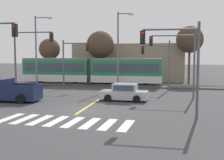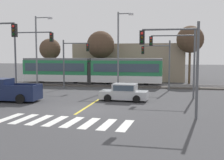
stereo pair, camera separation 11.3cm
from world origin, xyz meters
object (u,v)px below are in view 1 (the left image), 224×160
object	(u,v)px
traffic_light_far_left	(72,57)
bare_tree_east	(190,40)
street_lamp_west	(38,47)
traffic_light_mid_right	(179,53)
bare_tree_west	(100,45)
pickup_truck	(8,92)
traffic_light_near_right	(178,55)
sedan_crossing	(124,93)
light_rail_tram	(91,70)
traffic_light_far_right	(159,58)
traffic_light_mid_left	(27,51)
bare_tree_far_west	(50,49)
street_lamp_centre	(119,46)

from	to	relation	value
traffic_light_far_left	bare_tree_east	size ratio (longest dim) A/B	0.72
traffic_light_far_left	street_lamp_west	distance (m)	5.28
traffic_light_mid_right	bare_tree_west	distance (m)	17.08
pickup_truck	street_lamp_west	bearing A→B (deg)	102.42
traffic_light_near_right	street_lamp_west	bearing A→B (deg)	139.07
sedan_crossing	street_lamp_west	bearing A→B (deg)	145.53
light_rail_tram	bare_tree_west	distance (m)	5.46
traffic_light_near_right	bare_tree_west	world-z (taller)	bare_tree_west
bare_tree_west	bare_tree_east	xyz separation A→B (m)	(12.70, 0.79, 0.68)
sedan_crossing	traffic_light_far_right	bearing A→B (deg)	70.36
traffic_light_far_right	bare_tree_east	size ratio (longest dim) A/B	0.70
pickup_truck	street_lamp_west	xyz separation A→B (m)	(-2.37, 10.75, 4.18)
pickup_truck	traffic_light_mid_right	bearing A→B (deg)	18.09
pickup_truck	bare_tree_east	world-z (taller)	bare_tree_east
traffic_light_far_left	traffic_light_mid_right	world-z (taller)	traffic_light_mid_right
traffic_light_mid_right	street_lamp_west	world-z (taller)	street_lamp_west
traffic_light_near_right	traffic_light_mid_left	bearing A→B (deg)	151.56
traffic_light_near_right	bare_tree_far_west	world-z (taller)	bare_tree_far_west
traffic_light_mid_right	street_lamp_west	size ratio (longest dim) A/B	0.73
sedan_crossing	traffic_light_near_right	distance (m)	8.18
sedan_crossing	traffic_light_far_right	xyz separation A→B (m)	(2.81, 7.88, 2.96)
traffic_light_far_left	traffic_light_far_right	world-z (taller)	traffic_light_far_left
traffic_light_mid_left	street_lamp_west	distance (m)	6.91
traffic_light_mid_right	sedan_crossing	bearing A→B (deg)	-152.16
pickup_truck	traffic_light_near_right	distance (m)	15.17
light_rail_tram	bare_tree_east	size ratio (longest dim) A/B	2.28
pickup_truck	traffic_light_mid_left	size ratio (longest dim) A/B	0.80
traffic_light_far_left	street_lamp_west	xyz separation A→B (m)	(-4.99, 1.27, 1.19)
traffic_light_near_right	traffic_light_far_right	xyz separation A→B (m)	(-1.58, 13.91, -0.38)
bare_tree_west	street_lamp_west	bearing A→B (deg)	-131.14
bare_tree_west	pickup_truck	bearing A→B (deg)	-102.44
light_rail_tram	bare_tree_east	bearing A→B (deg)	21.25
traffic_light_near_right	light_rail_tram	bearing A→B (deg)	121.16
light_rail_tram	sedan_crossing	distance (m)	13.13
pickup_truck	sedan_crossing	bearing A→B (deg)	12.96
street_lamp_west	street_lamp_centre	world-z (taller)	street_lamp_centre
street_lamp_west	pickup_truck	bearing A→B (deg)	-77.58
traffic_light_far_left	street_lamp_centre	world-z (taller)	street_lamp_centre
bare_tree_far_west	bare_tree_west	distance (m)	8.17
pickup_truck	street_lamp_west	distance (m)	11.78
street_lamp_west	bare_tree_east	size ratio (longest dim) A/B	1.09
traffic_light_far_left	bare_tree_far_west	xyz separation A→B (m)	(-6.78, 9.01, 1.06)
traffic_light_far_right	traffic_light_mid_right	bearing A→B (deg)	-69.89
light_rail_tram	traffic_light_mid_left	world-z (taller)	traffic_light_mid_left
light_rail_tram	traffic_light_far_right	size ratio (longest dim) A/B	3.27
sedan_crossing	traffic_light_mid_left	xyz separation A→B (m)	(-10.25, 1.90, 3.77)
sedan_crossing	traffic_light_far_right	size ratio (longest dim) A/B	0.75
bare_tree_far_west	traffic_light_mid_right	bearing A→B (deg)	-35.89
traffic_light_mid_right	street_lamp_west	distance (m)	18.12
sedan_crossing	street_lamp_centre	bearing A→B (deg)	102.68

